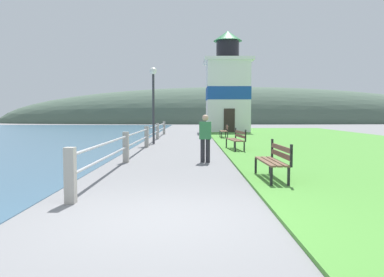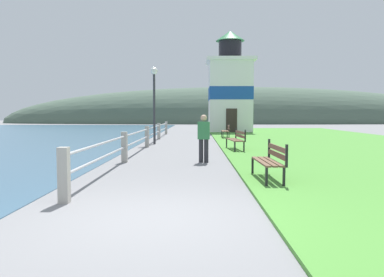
{
  "view_description": "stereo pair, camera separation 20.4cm",
  "coord_description": "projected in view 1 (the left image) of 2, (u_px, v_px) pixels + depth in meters",
  "views": [
    {
      "loc": [
        0.48,
        -5.52,
        1.59
      ],
      "look_at": [
        0.44,
        13.77,
        0.3
      ],
      "focal_mm": 35.0,
      "sensor_mm": 36.0,
      "label": 1
    },
    {
      "loc": [
        0.68,
        -5.52,
        1.59
      ],
      "look_at": [
        0.44,
        13.77,
        0.3
      ],
      "focal_mm": 35.0,
      "sensor_mm": 36.0,
      "label": 2
    }
  ],
  "objects": [
    {
      "name": "person_strolling",
      "position": [
        206.0,
        137.0,
        12.11
      ],
      "size": [
        0.4,
        0.25,
        1.55
      ],
      "rotation": [
        0.0,
        0.0,
        1.46
      ],
      "color": "#28282D",
      "rests_on": "ground_plane"
    },
    {
      "name": "grass_verge",
      "position": [
        335.0,
        144.0,
        19.19
      ],
      "size": [
        12.0,
        40.87,
        0.06
      ],
      "color": "#4C8E38",
      "rests_on": "ground_plane"
    },
    {
      "name": "distant_hillside",
      "position": [
        238.0,
        123.0,
        62.72
      ],
      "size": [
        80.0,
        16.0,
        12.0
      ],
      "color": "#475B4C",
      "rests_on": "ground_plane"
    },
    {
      "name": "lamp_post",
      "position": [
        154.0,
        91.0,
        19.28
      ],
      "size": [
        0.36,
        0.36,
        3.96
      ],
      "color": "#333338",
      "rests_on": "ground_plane"
    },
    {
      "name": "park_bench_far",
      "position": [
        226.0,
        130.0,
        23.96
      ],
      "size": [
        0.51,
        1.84,
        0.94
      ],
      "rotation": [
        0.0,
        0.0,
        3.12
      ],
      "color": "brown",
      "rests_on": "ground_plane"
    },
    {
      "name": "ground_plane",
      "position": [
        161.0,
        219.0,
        5.62
      ],
      "size": [
        160.0,
        160.0,
        0.0
      ],
      "primitive_type": "plane",
      "color": "slate"
    },
    {
      "name": "lighthouse",
      "position": [
        228.0,
        90.0,
        32.17
      ],
      "size": [
        4.08,
        4.08,
        8.62
      ],
      "color": "white",
      "rests_on": "ground_plane"
    },
    {
      "name": "park_bench_midway",
      "position": [
        238.0,
        138.0,
        15.96
      ],
      "size": [
        0.66,
        1.97,
        0.94
      ],
      "rotation": [
        0.0,
        0.0,
        3.24
      ],
      "color": "brown",
      "rests_on": "ground_plane"
    },
    {
      "name": "park_bench_near",
      "position": [
        275.0,
        159.0,
        8.74
      ],
      "size": [
        0.52,
        1.74,
        0.94
      ],
      "rotation": [
        0.0,
        0.0,
        3.17
      ],
      "color": "brown",
      "rests_on": "ground_plane"
    },
    {
      "name": "seawall_railing",
      "position": [
        147.0,
        135.0,
        17.64
      ],
      "size": [
        0.18,
        22.34,
        1.0
      ],
      "color": "#A8A399",
      "rests_on": "ground_plane"
    }
  ]
}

